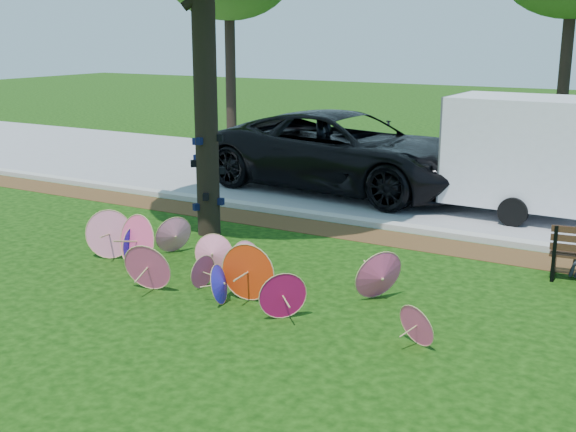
% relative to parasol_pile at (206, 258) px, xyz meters
% --- Properties ---
extents(ground, '(90.00, 90.00, 0.00)m').
position_rel_parasol_pile_xyz_m(ground, '(0.29, -0.77, -0.39)').
color(ground, black).
rests_on(ground, ground).
extents(mulch_strip, '(90.00, 1.00, 0.01)m').
position_rel_parasol_pile_xyz_m(mulch_strip, '(0.29, 3.73, -0.38)').
color(mulch_strip, '#472D16').
rests_on(mulch_strip, ground).
extents(curb, '(90.00, 0.30, 0.12)m').
position_rel_parasol_pile_xyz_m(curb, '(0.29, 4.43, -0.33)').
color(curb, '#B7B5AD').
rests_on(curb, ground).
extents(street, '(90.00, 8.00, 0.01)m').
position_rel_parasol_pile_xyz_m(street, '(0.29, 8.58, -0.38)').
color(street, gray).
rests_on(street, ground).
extents(parasol_pile, '(6.72, 2.31, 0.93)m').
position_rel_parasol_pile_xyz_m(parasol_pile, '(0.00, 0.00, 0.00)').
color(parasol_pile, '#F6487D').
rests_on(parasol_pile, ground).
extents(black_van, '(7.22, 3.82, 1.93)m').
position_rel_parasol_pile_xyz_m(black_van, '(-1.07, 7.25, 0.58)').
color(black_van, black).
rests_on(black_van, ground).
extents(cargo_trailer, '(3.22, 2.08, 2.83)m').
position_rel_parasol_pile_xyz_m(cargo_trailer, '(3.42, 6.84, 1.03)').
color(cargo_trailer, silver).
rests_on(cargo_trailer, ground).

